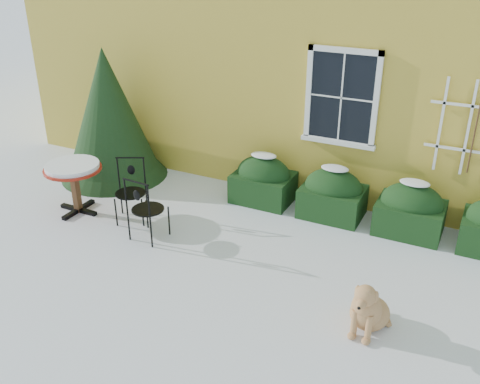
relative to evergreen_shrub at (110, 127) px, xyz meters
The scene contains 7 objects.
ground 4.25m from the evergreen_shrub, 33.24° to the right, with size 80.00×80.00×0.00m, color white.
hedge_row 5.15m from the evergreen_shrub, ahead, with size 4.95×0.80×0.91m.
evergreen_shrub is the anchor object (origin of this frame).
bistro_table 1.64m from the evergreen_shrub, 74.77° to the right, with size 0.97×0.97×0.90m.
patio_chair_near 2.76m from the evergreen_shrub, 40.75° to the right, with size 0.52×0.52×1.08m.
patio_chair_far 2.02m from the evergreen_shrub, 42.78° to the right, with size 0.63×0.63×1.06m.
dog 6.28m from the evergreen_shrub, 22.79° to the right, with size 0.54×0.85×0.77m.
Camera 1 is at (3.22, -5.49, 4.40)m, focal length 40.00 mm.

